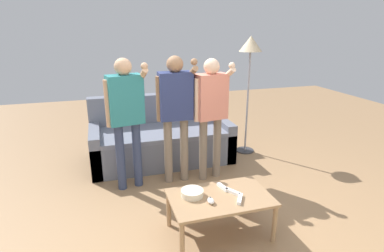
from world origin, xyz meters
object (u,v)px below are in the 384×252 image
Objects in this scene: coffee_table at (220,201)px; player_left at (126,109)px; couch at (161,139)px; player_center at (176,105)px; game_remote_wand_far at (223,187)px; game_remote_wand_near at (233,192)px; game_remote_wand_spare at (240,199)px; snack_bowl at (192,193)px; floor_lamp at (250,53)px; game_remote_nunchuk at (211,201)px; player_right at (211,106)px.

coffee_table is 0.60× the size of player_left.
couch is 1.02m from player_center.
game_remote_wand_near is at bearing -62.95° from game_remote_wand_far.
player_center is 9.95× the size of game_remote_wand_spare.
couch reaches higher than snack_bowl.
snack_bowl is at bearing -128.95° from floor_lamp.
game_remote_wand_spare is (0.33, -2.03, 0.11)m from couch.
game_remote_wand_far is at bearing 105.14° from game_remote_wand_spare.
player_left is 10.19× the size of game_remote_wand_near.
floor_lamp is 11.46× the size of game_remote_wand_near.
couch is at bearing 94.26° from player_center.
game_remote_wand_spare is at bearing -80.86° from couch.
coffee_table is at bearing 140.65° from game_remote_wand_spare.
player_center is 1.31m from game_remote_wand_near.
game_remote_nunchuk reaches higher than game_remote_wand_spare.
game_remote_wand_far is (0.20, 0.21, -0.01)m from game_remote_nunchuk.
floor_lamp is at bearing -4.56° from couch.
player_left reaches higher than game_remote_wand_spare.
game_remote_nunchuk reaches higher than game_remote_wand_far.
game_remote_wand_far is 0.98× the size of game_remote_wand_spare.
player_left is at bearing -160.96° from floor_lamp.
game_remote_wand_near and game_remote_wand_far have the same top height.
player_right is at bearing 74.69° from coffee_table.
player_left is at bearing 121.52° from coffee_table.
game_remote_wand_near is at bearing -98.84° from player_right.
game_remote_wand_far is at bearing 47.15° from game_remote_nunchuk.
game_remote_wand_near is (-1.01, -1.79, -1.11)m from floor_lamp.
floor_lamp is (1.15, 1.81, 1.17)m from coffee_table.
floor_lamp is at bearing 57.57° from coffee_table.
player_right reaches higher than game_remote_wand_near.
game_remote_wand_spare is (0.27, -1.28, -0.58)m from player_center.
floor_lamp is 1.52m from player_center.
game_remote_wand_near reaches higher than coffee_table.
snack_bowl is 0.39m from game_remote_wand_near.
game_remote_wand_far is at bearing -52.59° from player_left.
player_center reaches higher than game_remote_wand_spare.
couch is 1.83m from snack_bowl.
game_remote_wand_far is (0.26, -1.78, 0.11)m from couch.
snack_bowl reaches higher than game_remote_wand_near.
game_remote_wand_near is (0.85, -1.15, -0.57)m from player_left.
game_remote_wand_near is at bearing 20.87° from game_remote_nunchuk.
player_center reaches higher than game_remote_nunchuk.
snack_bowl is 0.32m from game_remote_wand_far.
game_remote_wand_spare is at bearing -117.57° from floor_lamp.
game_remote_wand_far is at bearing -78.86° from player_center.
game_remote_nunchuk is 0.27m from game_remote_wand_spare.
coffee_table is 4.47× the size of snack_bowl.
player_left reaches higher than game_remote_wand_near.
player_center is at bearing -85.74° from couch.
player_right is at bearing -58.10° from couch.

